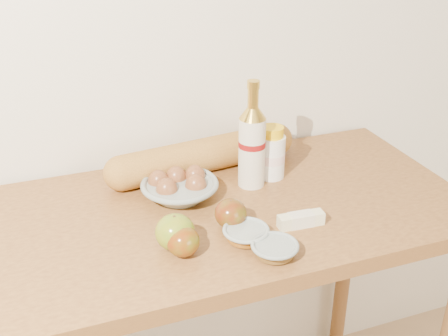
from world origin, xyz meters
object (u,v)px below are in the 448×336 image
(table, at_px, (220,250))
(baguette, at_px, (204,155))
(cream_bottle, at_px, (271,154))
(egg_bowl, at_px, (179,187))
(bourbon_bottle, at_px, (252,144))

(table, bearing_deg, baguette, 82.48)
(table, distance_m, baguette, 0.26)
(cream_bottle, distance_m, egg_bowl, 0.26)
(baguette, bearing_deg, bourbon_bottle, -59.20)
(bourbon_bottle, bearing_deg, table, -162.06)
(egg_bowl, bearing_deg, baguette, 48.43)
(bourbon_bottle, height_order, cream_bottle, bourbon_bottle)
(cream_bottle, bearing_deg, egg_bowl, 163.55)
(table, relative_size, egg_bowl, 5.98)
(bourbon_bottle, bearing_deg, egg_bowl, 162.27)
(cream_bottle, relative_size, baguette, 0.25)
(cream_bottle, height_order, baguette, cream_bottle)
(bourbon_bottle, xyz_separation_m, cream_bottle, (0.07, 0.02, -0.05))
(baguette, bearing_deg, table, -104.42)
(egg_bowl, bearing_deg, cream_bottle, 4.83)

